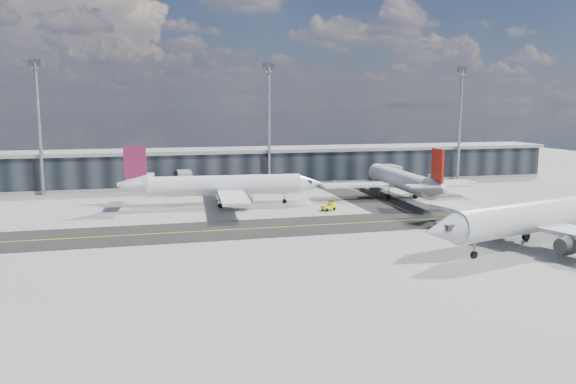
# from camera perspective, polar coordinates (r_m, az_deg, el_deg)

# --- Properties ---
(ground) EXTENTS (300.00, 300.00, 0.00)m
(ground) POSITION_cam_1_polar(r_m,az_deg,el_deg) (88.03, 4.78, -3.84)
(ground) COLOR gray
(ground) RESTS_ON ground
(taxiway_lanes) EXTENTS (180.00, 63.00, 0.03)m
(taxiway_lanes) POSITION_cam_1_polar(r_m,az_deg,el_deg) (99.22, 4.90, -2.40)
(taxiway_lanes) COLOR black
(taxiway_lanes) RESTS_ON ground
(terminal_concourse) EXTENTS (152.00, 19.80, 8.80)m
(terminal_concourse) POSITION_cam_1_polar(r_m,az_deg,el_deg) (139.82, -2.52, 2.57)
(terminal_concourse) COLOR black
(terminal_concourse) RESTS_ON ground
(floodlight_masts) EXTENTS (102.50, 0.70, 28.90)m
(floodlight_masts) POSITION_cam_1_polar(r_m,az_deg,el_deg) (132.26, -1.95, 7.22)
(floodlight_masts) COLOR gray
(floodlight_masts) RESTS_ON ground
(airliner_af) EXTENTS (39.35, 33.56, 11.65)m
(airliner_af) POSITION_cam_1_polar(r_m,az_deg,el_deg) (109.19, -6.76, 0.64)
(airliner_af) COLOR white
(airliner_af) RESTS_ON ground
(airliner_redtail) EXTENTS (33.35, 39.14, 11.60)m
(airliner_redtail) POSITION_cam_1_polar(r_m,az_deg,el_deg) (118.63, 11.49, 1.16)
(airliner_redtail) COLOR white
(airliner_redtail) RESTS_ON ground
(airliner_near) EXTENTS (42.64, 36.69, 12.79)m
(airliner_near) POSITION_cam_1_polar(r_m,az_deg,el_deg) (84.77, 24.71, -2.20)
(airliner_near) COLOR silver
(airliner_near) RESTS_ON ground
(baggage_tug) EXTENTS (2.91, 2.13, 1.65)m
(baggage_tug) POSITION_cam_1_polar(r_m,az_deg,el_deg) (103.88, 4.24, -1.43)
(baggage_tug) COLOR #F1F80D
(baggage_tug) RESTS_ON ground
(service_van) EXTENTS (3.92, 5.91, 1.51)m
(service_van) POSITION_cam_1_polar(r_m,az_deg,el_deg) (133.75, 4.83, 0.82)
(service_van) COLOR white
(service_van) RESTS_ON ground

